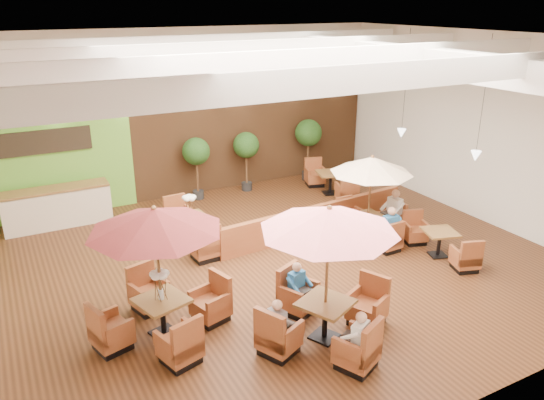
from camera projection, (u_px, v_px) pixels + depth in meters
room at (257, 113)px, 13.33m from camera, size 14.04×14.00×5.52m
service_counter at (57, 207)px, 15.56m from camera, size 3.00×0.75×1.18m
booth_divider at (316, 220)px, 15.06m from camera, size 6.19×0.67×0.86m
table_0 at (157, 250)px, 9.99m from camera, size 2.84×2.84×2.77m
table_1 at (328, 251)px, 9.86m from camera, size 2.97×2.97×2.82m
table_2 at (371, 182)px, 14.32m from camera, size 2.37×2.37×2.43m
table_3 at (191, 227)px, 14.39m from camera, size 0.97×2.74×1.58m
table_4 at (439, 244)px, 13.78m from camera, size 1.01×2.52×0.89m
table_5 at (330, 183)px, 18.22m from camera, size 1.09×2.75×0.98m
topiary_0 at (196, 154)px, 17.34m from camera, size 0.90×0.90×2.10m
topiary_1 at (246, 147)px, 18.15m from camera, size 0.89×0.89×2.08m
topiary_2 at (308, 135)px, 19.21m from camera, size 0.98×0.98×2.27m
diner_0 at (358, 333)px, 9.42m from camera, size 0.40×0.39×0.72m
diner_1 at (298, 282)px, 11.13m from camera, size 0.38×0.34×0.71m
diner_2 at (279, 320)px, 9.82m from camera, size 0.34×0.38×0.71m
diner_3 at (389, 224)px, 13.91m from camera, size 0.40×0.32×0.81m
diner_4 at (393, 207)px, 15.03m from camera, size 0.35×0.42×0.83m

